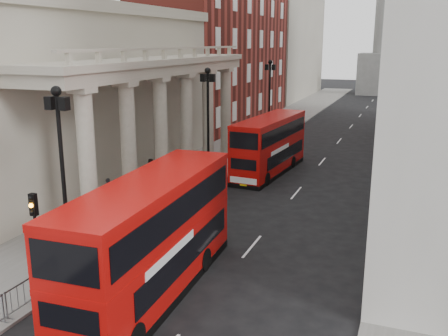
# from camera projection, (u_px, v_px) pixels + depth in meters

# --- Properties ---
(ground) EXTENTS (260.00, 260.00, 0.00)m
(ground) POSITION_uv_depth(u_px,v_px,m) (16.00, 323.00, 18.58)
(ground) COLOR black
(ground) RESTS_ON ground
(sidewalk_west) EXTENTS (6.00, 140.00, 0.12)m
(sidewalk_west) POSITION_uv_depth(u_px,v_px,m) (226.00, 153.00, 46.75)
(sidewalk_west) COLOR slate
(sidewalk_west) RESTS_ON ground
(sidewalk_east) EXTENTS (3.00, 140.00, 0.12)m
(sidewalk_east) POSITION_uv_depth(u_px,v_px,m) (413.00, 168.00, 41.02)
(sidewalk_east) COLOR slate
(sidewalk_east) RESTS_ON ground
(kerb) EXTENTS (0.20, 140.00, 0.14)m
(kerb) POSITION_uv_depth(u_px,v_px,m) (256.00, 155.00, 45.72)
(kerb) COLOR slate
(kerb) RESTS_ON ground
(portico_building) EXTENTS (9.00, 28.00, 12.00)m
(portico_building) POSITION_uv_depth(u_px,v_px,m) (75.00, 100.00, 37.04)
(portico_building) COLOR #9E9784
(portico_building) RESTS_ON ground
(brick_building) EXTENTS (9.00, 32.00, 22.00)m
(brick_building) POSITION_uv_depth(u_px,v_px,m) (221.00, 35.00, 62.95)
(brick_building) COLOR maroon
(brick_building) RESTS_ON ground
(west_building_far) EXTENTS (9.00, 30.00, 20.00)m
(west_building_far) POSITION_uv_depth(u_px,v_px,m) (284.00, 43.00, 92.16)
(west_building_far) COLOR #9E9784
(west_building_far) RESTS_ON ground
(monument_column) EXTENTS (8.00, 8.00, 54.20)m
(monument_column) POSITION_uv_depth(u_px,v_px,m) (384.00, 11.00, 95.81)
(monument_column) COLOR #60605E
(monument_column) RESTS_ON ground
(lamp_post_south) EXTENTS (1.05, 0.44, 8.32)m
(lamp_post_south) POSITION_uv_depth(u_px,v_px,m) (63.00, 169.00, 21.20)
(lamp_post_south) COLOR black
(lamp_post_south) RESTS_ON sidewalk_west
(lamp_post_mid) EXTENTS (1.05, 0.44, 8.32)m
(lamp_post_mid) POSITION_uv_depth(u_px,v_px,m) (208.00, 118.00, 35.68)
(lamp_post_mid) COLOR black
(lamp_post_mid) RESTS_ON sidewalk_west
(lamp_post_north) EXTENTS (1.05, 0.44, 8.32)m
(lamp_post_north) POSITION_uv_depth(u_px,v_px,m) (270.00, 96.00, 50.15)
(lamp_post_north) COLOR black
(lamp_post_north) RESTS_ON sidewalk_west
(traffic_light) EXTENTS (0.28, 0.33, 4.30)m
(traffic_light) POSITION_uv_depth(u_px,v_px,m) (35.00, 225.00, 19.78)
(traffic_light) COLOR black
(traffic_light) RESTS_ON sidewalk_west
(crowd_barriers) EXTENTS (0.50, 18.75, 1.10)m
(crowd_barriers) POSITION_uv_depth(u_px,v_px,m) (48.00, 279.00, 20.55)
(crowd_barriers) COLOR gray
(crowd_barriers) RESTS_ON sidewalk_west
(bus_near) EXTENTS (3.19, 11.44, 4.89)m
(bus_near) POSITION_uv_depth(u_px,v_px,m) (152.00, 236.00, 20.20)
(bus_near) COLOR #C10B08
(bus_near) RESTS_ON ground
(bus_far) EXTENTS (3.37, 10.52, 4.47)m
(bus_far) POSITION_uv_depth(u_px,v_px,m) (270.00, 144.00, 39.35)
(bus_far) COLOR #B10A08
(bus_far) RESTS_ON ground
(pedestrian_a) EXTENTS (0.63, 0.44, 1.65)m
(pedestrian_a) POSITION_uv_depth(u_px,v_px,m) (108.00, 191.00, 31.76)
(pedestrian_a) COLOR black
(pedestrian_a) RESTS_ON sidewalk_west
(pedestrian_b) EXTENTS (1.11, 1.03, 1.83)m
(pedestrian_b) POSITION_uv_depth(u_px,v_px,m) (150.00, 171.00, 36.35)
(pedestrian_b) COLOR #292321
(pedestrian_b) RESTS_ON sidewalk_west
(pedestrian_c) EXTENTS (1.07, 0.97, 1.84)m
(pedestrian_c) POSITION_uv_depth(u_px,v_px,m) (198.00, 162.00, 38.87)
(pedestrian_c) COLOR black
(pedestrian_c) RESTS_ON sidewalk_west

